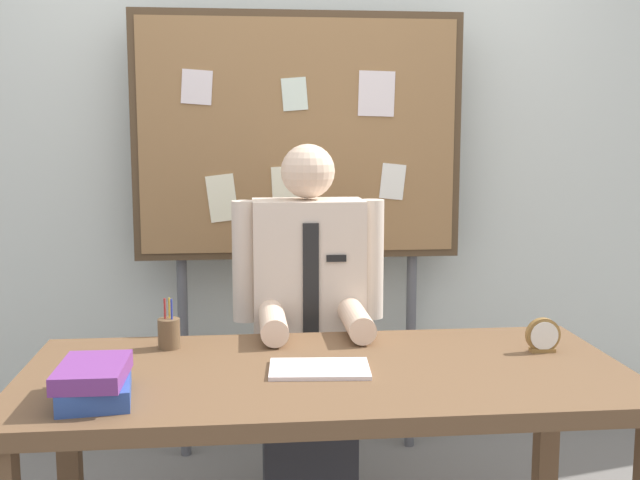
% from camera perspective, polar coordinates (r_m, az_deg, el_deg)
% --- Properties ---
extents(back_wall, '(6.40, 0.08, 2.70)m').
position_cam_1_polar(back_wall, '(3.42, -1.84, 7.20)').
color(back_wall, silver).
rests_on(back_wall, ground_plane).
extents(desk, '(1.75, 0.81, 0.72)m').
position_cam_1_polar(desk, '(2.29, 0.48, -11.41)').
color(desk, brown).
rests_on(desk, ground_plane).
extents(person, '(0.55, 0.56, 1.36)m').
position_cam_1_polar(person, '(2.87, -0.85, -7.58)').
color(person, '#2D2D33').
rests_on(person, ground_plane).
extents(bulletin_board, '(1.36, 0.09, 1.89)m').
position_cam_1_polar(bulletin_board, '(3.22, -1.59, 7.18)').
color(bulletin_board, '#4C3823').
rests_on(bulletin_board, ground_plane).
extents(book_stack, '(0.21, 0.28, 0.10)m').
position_cam_1_polar(book_stack, '(2.08, -16.35, -10.02)').
color(book_stack, '#2D4C99').
rests_on(book_stack, desk).
extents(open_notebook, '(0.30, 0.20, 0.01)m').
position_cam_1_polar(open_notebook, '(2.24, -0.04, -9.50)').
color(open_notebook, silver).
rests_on(open_notebook, desk).
extents(desk_clock, '(0.11, 0.04, 0.11)m').
position_cam_1_polar(desk_clock, '(2.51, 16.15, -6.88)').
color(desk_clock, olive).
rests_on(desk_clock, desk).
extents(pen_holder, '(0.07, 0.07, 0.16)m').
position_cam_1_polar(pen_holder, '(2.50, -11.09, -6.76)').
color(pen_holder, brown).
rests_on(pen_holder, desk).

